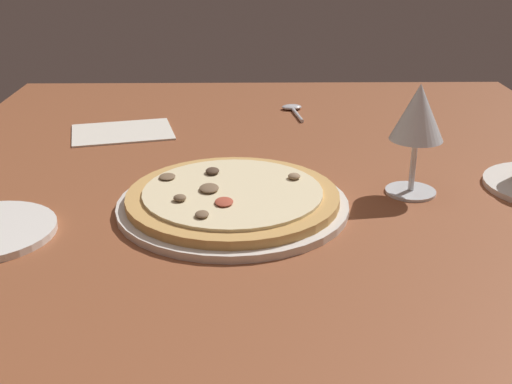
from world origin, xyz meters
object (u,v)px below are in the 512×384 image
Objects in this scene: wine_glass_near at (418,117)px; spoon at (293,109)px; pizza_main at (233,200)px; paper_menu at (122,132)px.

spoon is (-41.85, -13.35, -10.37)cm from wine_glass_near.
pizza_main is 1.73× the size of paper_menu.
paper_menu is at bearing -66.44° from spoon.
paper_menu is at bearing -122.28° from wine_glass_near.
spoon is at bearing 166.63° from pizza_main.
pizza_main is 38.79cm from paper_menu.
pizza_main is 48.06cm from spoon.
spoon is at bearing 99.94° from paper_menu.
pizza_main is 1.97× the size of wine_glass_near.
spoon reaches higher than paper_menu.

